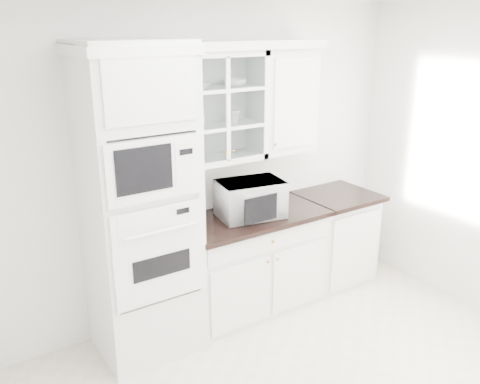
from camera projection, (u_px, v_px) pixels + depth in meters
room_shell at (307, 143)px, 3.20m from camera, size 4.00×3.50×2.70m
oven_column at (140, 207)px, 3.78m from camera, size 0.76×0.68×2.40m
base_cabinet_run at (251, 261)px, 4.57m from camera, size 1.32×0.67×0.92m
extra_base_cabinet at (333, 236)px, 5.10m from camera, size 0.72×0.67×0.92m
upper_cabinet_glass at (217, 107)px, 4.11m from camera, size 0.80×0.33×0.90m
upper_cabinet_solid at (283, 101)px, 4.46m from camera, size 0.55×0.33×0.90m
crown_molding at (206, 46)px, 3.88m from camera, size 2.14×0.38×0.07m
countertop_microwave at (250, 198)px, 4.34m from camera, size 0.61×0.54×0.31m
bowl_a at (194, 86)px, 3.93m from camera, size 0.25×0.25×0.06m
bowl_b at (235, 83)px, 4.12m from camera, size 0.23×0.23×0.06m
cup_a at (198, 121)px, 4.04m from camera, size 0.16×0.16×0.10m
cup_b at (233, 116)px, 4.22m from camera, size 0.14×0.14×0.11m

